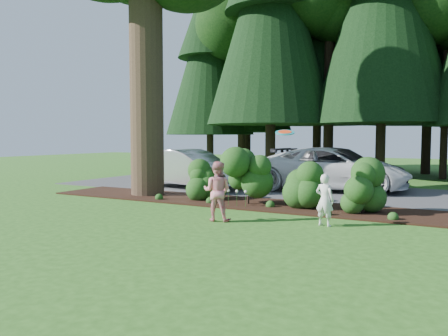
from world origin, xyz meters
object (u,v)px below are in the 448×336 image
Objects in this scene: car_silver_wagon at (191,169)px; car_dark_suv at (339,167)px; car_white_suv at (329,169)px; frisbee at (285,132)px; adult at (217,191)px; child at (325,200)px.

car_dark_suv is (5.40, 3.76, 0.03)m from car_silver_wagon.
frisbee is (0.58, -6.73, 1.42)m from car_white_suv.
adult is at bearing -132.54° from car_silver_wagon.
car_dark_suv is 3.77× the size of adult.
car_white_suv is at bearing -108.21° from adult.
frisbee is (6.05, -4.73, 1.47)m from car_silver_wagon.
frisbee is at bearing 176.20° from car_white_suv.
car_white_suv is at bearing -170.05° from car_dark_suv.
car_white_suv is 1.77m from car_dark_suv.
car_silver_wagon reaches higher than child.
car_silver_wagon is 9.62× the size of frisbee.
child is 0.83× the size of adult.
car_white_suv is 7.85m from adult.
car_white_suv is at bearing -60.78° from car_silver_wagon.
car_silver_wagon is 0.85× the size of car_dark_suv.
car_silver_wagon is 5.82m from car_white_suv.
car_white_suv reaches higher than child.
car_dark_suv is 4.55× the size of child.
car_dark_suv is at bearing -6.70° from car_white_suv.
frisbee is (1.46, 1.08, 1.54)m from adult.
car_dark_suv is at bearing -106.66° from adult.
car_dark_suv is (-0.06, 1.76, -0.02)m from car_white_suv.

